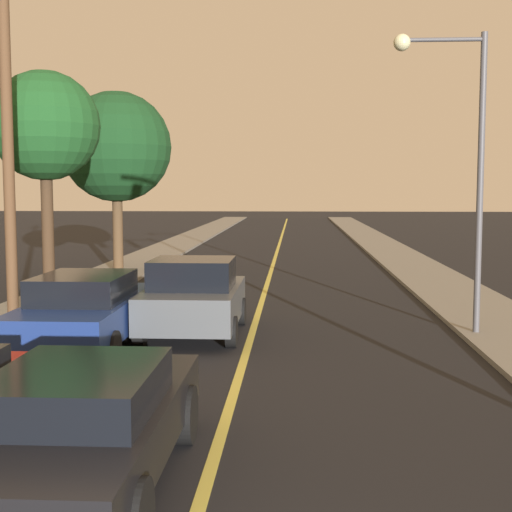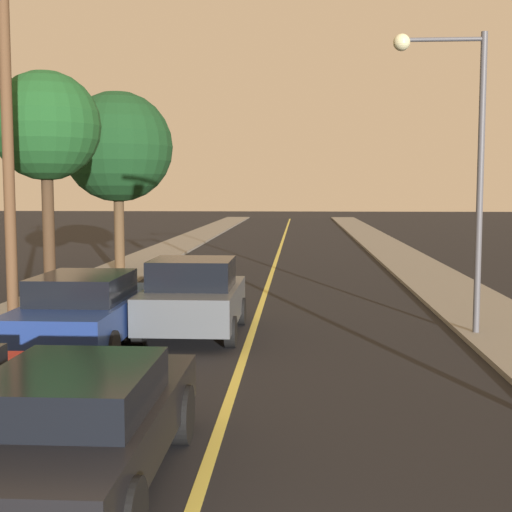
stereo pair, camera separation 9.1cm
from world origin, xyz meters
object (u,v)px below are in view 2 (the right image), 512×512
Objects in this scene: car_near_lane_front at (79,423)px; tree_left_far at (46,127)px; streetlamp_right at (458,139)px; utility_pole_left at (7,130)px; car_near_lane_second at (193,297)px; tree_left_near at (118,147)px; car_outer_lane_second at (86,309)px.

car_near_lane_front is 0.73× the size of tree_left_far.
streetlamp_right is at bearing 55.64° from car_near_lane_front.
car_near_lane_front is 0.56× the size of utility_pole_left.
tree_left_near is (-4.34, 10.56, 3.90)m from car_near_lane_second.
car_outer_lane_second reaches higher than car_near_lane_front.
car_near_lane_front is at bearing -63.28° from utility_pole_left.
car_near_lane_second reaches higher than car_outer_lane_second.
utility_pole_left is at bearing -87.61° from tree_left_near.
car_near_lane_second is 7.40m from tree_left_far.
car_near_lane_front is at bearing -90.00° from car_near_lane_second.
car_near_lane_second is at bearing 6.97° from utility_pole_left.
car_near_lane_second is 0.62× the size of tree_left_far.
tree_left_near is (-2.34, 11.90, 3.97)m from car_outer_lane_second.
car_near_lane_front is 19.66m from tree_left_near.
tree_left_near is at bearing 87.10° from tree_left_far.
car_outer_lane_second is at bearing -78.89° from tree_left_near.
utility_pole_left is (-9.57, -0.61, 0.19)m from streetlamp_right.
streetlamp_right is (5.69, 0.13, 3.45)m from car_near_lane_second.
tree_left_far is at bearing -92.90° from tree_left_near.
tree_left_near is at bearing 112.35° from car_near_lane_second.
car_near_lane_front is 8.19m from car_near_lane_second.
tree_left_near is at bearing 92.39° from utility_pole_left.
car_outer_lane_second is 0.79× the size of streetlamp_right.
utility_pole_left is (-1.88, 0.86, 3.70)m from car_outer_lane_second.
car_near_lane_front is at bearing -124.36° from streetlamp_right.
tree_left_near is 6.52m from tree_left_far.
car_outer_lane_second is at bearing -63.66° from tree_left_far.
utility_pole_left reaches higher than car_outer_lane_second.
streetlamp_right is at bearing -20.70° from tree_left_far.
utility_pole_left is at bearing -173.03° from car_near_lane_second.
car_near_lane_second reaches higher than car_near_lane_front.
tree_left_near reaches higher than streetlamp_right.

